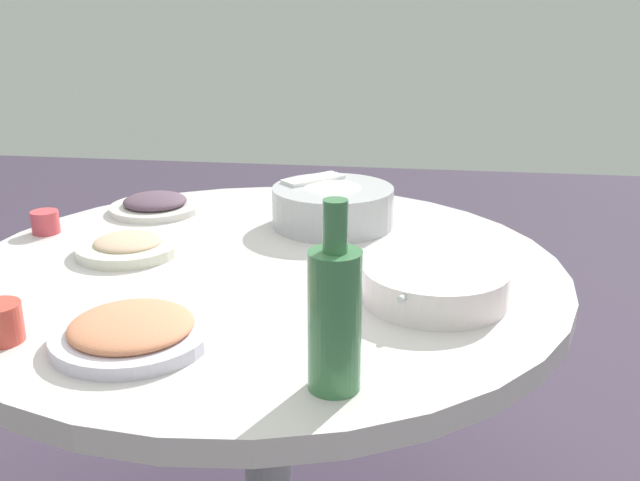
{
  "coord_description": "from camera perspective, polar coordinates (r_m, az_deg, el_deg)",
  "views": [
    {
      "loc": [
        0.3,
        -1.31,
        1.26
      ],
      "look_at": [
        0.11,
        0.03,
        0.79
      ],
      "focal_mm": 40.59,
      "sensor_mm": 36.0,
      "label": 1
    }
  ],
  "objects": [
    {
      "name": "round_dining_table",
      "position": [
        1.47,
        -4.5,
        -4.72
      ],
      "size": [
        1.19,
        1.19,
        0.74
      ],
      "color": "#99999E",
      "rests_on": "ground"
    },
    {
      "name": "rice_bowl",
      "position": [
        1.66,
        1.01,
        2.78
      ],
      "size": [
        0.28,
        0.28,
        0.1
      ],
      "color": "#B2B5BA",
      "rests_on": "round_dining_table"
    },
    {
      "name": "soup_bowl",
      "position": [
        1.28,
        9.05,
        -3.47
      ],
      "size": [
        0.25,
        0.26,
        0.06
      ],
      "color": "white",
      "rests_on": "round_dining_table"
    },
    {
      "name": "dish_shrimp",
      "position": [
        1.16,
        -14.61,
        -6.89
      ],
      "size": [
        0.25,
        0.25,
        0.05
      ],
      "color": "silver",
      "rests_on": "round_dining_table"
    },
    {
      "name": "dish_noodles",
      "position": [
        1.54,
        -14.88,
        -0.41
      ],
      "size": [
        0.21,
        0.21,
        0.04
      ],
      "color": "silver",
      "rests_on": "round_dining_table"
    },
    {
      "name": "dish_eggplant",
      "position": [
        1.82,
        -12.86,
        2.79
      ],
      "size": [
        0.22,
        0.22,
        0.04
      ],
      "color": "silver",
      "rests_on": "round_dining_table"
    },
    {
      "name": "green_bottle",
      "position": [
        0.96,
        1.16,
        -5.93
      ],
      "size": [
        0.07,
        0.07,
        0.27
      ],
      "color": "#3E784A",
      "rests_on": "round_dining_table"
    },
    {
      "name": "tea_cup_near",
      "position": [
        1.73,
        -20.84,
        1.37
      ],
      "size": [
        0.06,
        0.06,
        0.05
      ],
      "primitive_type": "cylinder",
      "color": "#CD424A",
      "rests_on": "round_dining_table"
    },
    {
      "name": "tea_cup_far",
      "position": [
        1.22,
        -23.94,
        -5.94
      ],
      "size": [
        0.07,
        0.07,
        0.06
      ],
      "primitive_type": "cylinder",
      "color": "#CD4539",
      "rests_on": "round_dining_table"
    }
  ]
}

